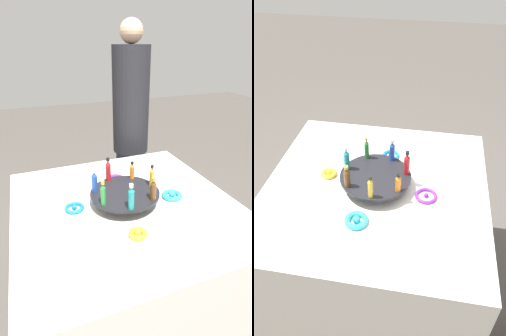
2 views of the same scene
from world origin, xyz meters
TOP-DOWN VIEW (x-y plane):
  - ground_plane at (0.00, 0.00)m, footprint 12.00×12.00m
  - party_table at (0.00, 0.00)m, footprint 1.07×1.07m
  - display_stand at (0.00, 0.00)m, footprint 0.34×0.34m
  - bottle_teal at (0.14, -0.03)m, footprint 0.03×0.03m
  - bottle_brown at (0.11, 0.10)m, footprint 0.03×0.03m
  - bottle_gold at (-0.01, 0.15)m, footprint 0.02×0.02m
  - bottle_orange at (-0.12, 0.09)m, footprint 0.03×0.03m
  - bottle_red at (-0.14, -0.04)m, footprint 0.03×0.03m
  - bottle_blue at (-0.06, -0.14)m, footprint 0.03×0.03m
  - bottle_green at (0.07, -0.13)m, footprint 0.02×0.02m
  - ribbon_bow_blue at (-0.04, -0.25)m, footprint 0.09×0.09m
  - ribbon_bow_gold at (0.25, -0.04)m, footprint 0.08×0.08m
  - ribbon_bow_teal at (0.04, 0.25)m, footprint 0.10×0.10m
  - ribbon_bow_purple at (-0.25, 0.04)m, footprint 0.10×0.10m

SIDE VIEW (x-z plane):
  - ground_plane at x=0.00m, z-range 0.00..0.00m
  - party_table at x=0.00m, z-range 0.00..0.77m
  - ribbon_bow_purple at x=-0.25m, z-range 0.77..0.79m
  - ribbon_bow_blue at x=-0.04m, z-range 0.77..0.79m
  - ribbon_bow_gold at x=0.25m, z-range 0.77..0.80m
  - ribbon_bow_teal at x=0.04m, z-range 0.77..0.80m
  - display_stand at x=0.00m, z-range 0.79..0.85m
  - bottle_orange at x=-0.12m, z-range 0.83..0.93m
  - bottle_brown at x=0.11m, z-range 0.83..0.95m
  - bottle_gold at x=-0.01m, z-range 0.83..0.95m
  - bottle_blue at x=-0.06m, z-range 0.83..0.95m
  - bottle_green at x=0.07m, z-range 0.83..0.95m
  - bottle_teal at x=0.14m, z-range 0.83..0.96m
  - bottle_red at x=-0.14m, z-range 0.83..0.96m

